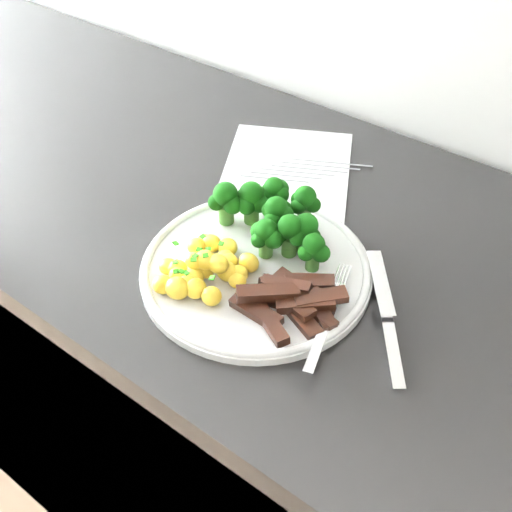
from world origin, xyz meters
TOP-DOWN VIEW (x-y plane):
  - counter at (-0.05, 1.66)m, footprint 2.51×0.63m
  - recipe_paper at (-0.12, 1.76)m, footprint 0.30×0.33m
  - plate at (-0.03, 1.57)m, footprint 0.30×0.30m
  - broccoli at (-0.05, 1.63)m, footprint 0.19×0.12m
  - potatoes at (-0.07, 1.52)m, footprint 0.11×0.13m
  - beef_strips at (0.04, 1.54)m, footprint 0.12×0.13m
  - fork at (0.09, 1.54)m, footprint 0.07×0.17m
  - knife at (0.15, 1.58)m, footprint 0.14×0.18m

SIDE VIEW (x-z plane):
  - counter at x=-0.05m, z-range 0.00..0.94m
  - recipe_paper at x=-0.12m, z-range 0.94..0.94m
  - plate at x=-0.03m, z-range 0.94..0.96m
  - knife at x=0.15m, z-range 0.94..0.96m
  - fork at x=0.09m, z-range 0.95..0.97m
  - beef_strips at x=0.04m, z-range 0.95..0.98m
  - potatoes at x=-0.07m, z-range 0.95..0.99m
  - broccoli at x=-0.05m, z-range 0.96..1.03m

